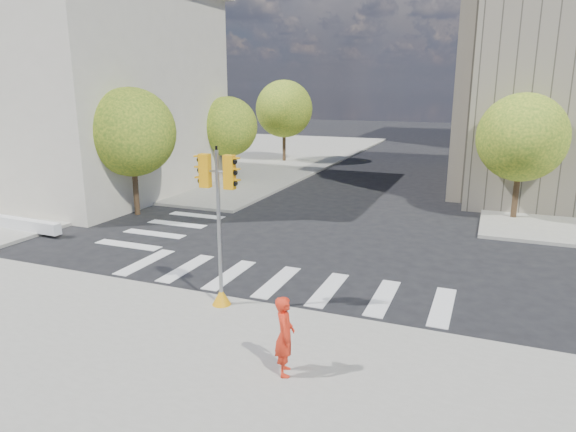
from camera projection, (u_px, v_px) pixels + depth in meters
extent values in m
plane|color=black|center=(301.00, 264.00, 19.12)|extent=(160.00, 160.00, 0.00)
cube|color=gray|center=(201.00, 153.00, 49.71)|extent=(28.00, 40.00, 0.15)
cube|color=gray|center=(555.00, 75.00, 27.64)|extent=(8.00, 8.00, 14.00)
cube|color=beige|center=(47.00, 93.00, 32.05)|extent=(18.00, 14.00, 12.00)
cylinder|color=#382616|center=(136.00, 191.00, 26.21)|extent=(0.28, 0.28, 2.45)
sphere|color=#2B601B|center=(132.00, 132.00, 25.47)|extent=(4.40, 4.40, 4.40)
cylinder|color=#382616|center=(229.00, 166.00, 35.24)|extent=(0.28, 0.28, 2.17)
sphere|color=#2B601B|center=(228.00, 127.00, 34.57)|extent=(4.00, 4.00, 4.00)
cylinder|color=#382616|center=(284.00, 147.00, 44.17)|extent=(0.28, 0.28, 2.62)
sphere|color=#2B601B|center=(284.00, 109.00, 43.37)|extent=(4.80, 4.80, 4.80)
cylinder|color=#382616|center=(515.00, 196.00, 25.12)|extent=(0.28, 0.28, 2.38)
sphere|color=#2B601B|center=(522.00, 137.00, 24.41)|extent=(4.20, 4.20, 4.20)
cylinder|color=#382616|center=(511.00, 162.00, 35.89)|extent=(0.28, 0.28, 2.52)
sphere|color=#2B601B|center=(516.00, 117.00, 35.13)|extent=(4.60, 4.60, 4.60)
cylinder|color=#382616|center=(508.00, 146.00, 46.71)|extent=(0.28, 0.28, 2.27)
sphere|color=#2B601B|center=(511.00, 115.00, 46.04)|extent=(4.00, 4.00, 4.00)
cylinder|color=black|center=(529.00, 129.00, 27.80)|extent=(0.12, 0.12, 8.00)
cube|color=black|center=(538.00, 52.00, 26.82)|extent=(0.35, 0.18, 0.22)
cylinder|color=black|center=(520.00, 116.00, 40.39)|extent=(0.12, 0.12, 8.00)
cube|color=black|center=(526.00, 63.00, 39.41)|extent=(0.35, 0.18, 0.22)
cone|color=orange|center=(221.00, 296.00, 15.17)|extent=(0.56, 0.56, 0.50)
cylinder|color=gray|center=(219.00, 230.00, 14.67)|extent=(0.11, 0.11, 4.59)
cylinder|color=black|center=(216.00, 148.00, 14.09)|extent=(0.07, 0.07, 0.12)
cylinder|color=gray|center=(217.00, 171.00, 14.25)|extent=(0.90, 0.09, 0.06)
cube|color=orange|center=(205.00, 171.00, 14.37)|extent=(0.31, 0.23, 0.95)
cube|color=orange|center=(229.00, 172.00, 14.12)|extent=(0.31, 0.23, 0.95)
imported|color=red|center=(285.00, 336.00, 11.37)|extent=(0.67, 0.80, 1.85)
cube|color=silver|center=(10.00, 222.00, 23.41)|extent=(6.01, 0.69, 0.50)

